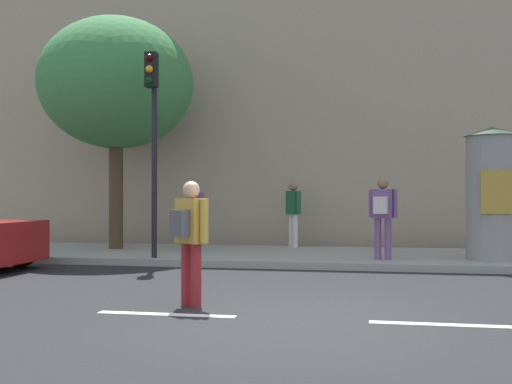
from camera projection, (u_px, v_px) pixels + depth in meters
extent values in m
plane|color=#232326|center=(301.00, 319.00, 7.56)|extent=(80.00, 80.00, 0.00)
cube|color=#9E9B93|center=(335.00, 257.00, 14.44)|extent=(36.00, 4.00, 0.15)
cube|color=silver|center=(166.00, 314.00, 7.88)|extent=(1.80, 0.16, 0.01)
cube|color=silver|center=(448.00, 325.00, 7.25)|extent=(1.80, 0.16, 0.01)
cube|color=tan|center=(345.00, 71.00, 19.38)|extent=(36.00, 5.00, 10.72)
cylinder|color=black|center=(154.00, 173.00, 13.53)|extent=(0.12, 0.12, 3.67)
cube|color=black|center=(151.00, 70.00, 13.36)|extent=(0.24, 0.24, 0.75)
sphere|color=#390605|center=(149.00, 58.00, 13.24)|extent=(0.16, 0.16, 0.16)
sphere|color=#F2A519|center=(149.00, 69.00, 13.24)|extent=(0.16, 0.16, 0.16)
sphere|color=#07330F|center=(149.00, 80.00, 13.24)|extent=(0.16, 0.16, 0.16)
cylinder|color=gray|center=(492.00, 198.00, 13.06)|extent=(1.05, 1.05, 2.60)
cone|color=#334C33|center=(492.00, 131.00, 13.06)|extent=(1.15, 1.15, 0.20)
cube|color=#B78C33|center=(497.00, 192.00, 12.53)|extent=(0.63, 0.02, 0.90)
cylinder|color=#4C3826|center=(116.00, 198.00, 15.83)|extent=(0.35, 0.35, 2.55)
ellipsoid|color=#3D7F42|center=(116.00, 83.00, 15.84)|extent=(3.91, 3.91, 3.32)
cylinder|color=maroon|center=(196.00, 276.00, 8.37)|extent=(0.14, 0.14, 0.86)
cylinder|color=maroon|center=(186.00, 274.00, 8.54)|extent=(0.14, 0.14, 0.86)
cube|color=#B78C33|center=(191.00, 221.00, 8.45)|extent=(0.51, 0.47, 0.61)
cylinder|color=#B78C33|center=(203.00, 221.00, 8.25)|extent=(0.09, 0.09, 0.58)
cylinder|color=#B78C33|center=(180.00, 220.00, 8.66)|extent=(0.09, 0.09, 0.58)
sphere|color=tan|center=(191.00, 190.00, 8.46)|extent=(0.23, 0.23, 0.23)
cube|color=#4C4C51|center=(180.00, 223.00, 8.33)|extent=(0.32, 0.30, 0.36)
cylinder|color=#1E5938|center=(193.00, 234.00, 15.21)|extent=(0.14, 0.14, 0.83)
cylinder|color=#1E5938|center=(198.00, 233.00, 15.42)|extent=(0.14, 0.14, 0.83)
cube|color=#724C84|center=(195.00, 204.00, 15.32)|extent=(0.34, 0.49, 0.59)
cylinder|color=#724C84|center=(190.00, 205.00, 15.07)|extent=(0.09, 0.09, 0.56)
cylinder|color=#724C84|center=(201.00, 204.00, 15.56)|extent=(0.09, 0.09, 0.56)
sphere|color=brown|center=(195.00, 188.00, 15.32)|extent=(0.23, 0.23, 0.23)
cube|color=#724C84|center=(202.00, 206.00, 15.24)|extent=(0.22, 0.31, 0.36)
cylinder|color=silver|center=(291.00, 231.00, 16.31)|extent=(0.14, 0.14, 0.86)
cylinder|color=silver|center=(295.00, 231.00, 16.13)|extent=(0.14, 0.14, 0.86)
cube|color=#1E5938|center=(293.00, 203.00, 16.22)|extent=(0.42, 0.45, 0.61)
cylinder|color=#1E5938|center=(289.00, 202.00, 16.44)|extent=(0.09, 0.09, 0.58)
cylinder|color=#1E5938|center=(298.00, 203.00, 16.01)|extent=(0.09, 0.09, 0.58)
sphere|color=#8C664C|center=(293.00, 186.00, 16.23)|extent=(0.23, 0.23, 0.23)
cylinder|color=#724C84|center=(388.00, 239.00, 13.08)|extent=(0.14, 0.14, 0.87)
cylinder|color=#724C84|center=(378.00, 239.00, 13.18)|extent=(0.14, 0.14, 0.87)
cube|color=#724C84|center=(383.00, 204.00, 13.13)|extent=(0.47, 0.34, 0.62)
cylinder|color=#724C84|center=(395.00, 204.00, 13.02)|extent=(0.09, 0.09, 0.59)
cylinder|color=#724C84|center=(371.00, 204.00, 13.24)|extent=(0.09, 0.09, 0.59)
sphere|color=#8C664C|center=(383.00, 183.00, 13.13)|extent=(0.24, 0.24, 0.24)
cube|color=silver|center=(381.00, 205.00, 12.97)|extent=(0.31, 0.23, 0.36)
cylinder|color=black|center=(21.00, 251.00, 13.12)|extent=(0.65, 0.24, 0.64)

